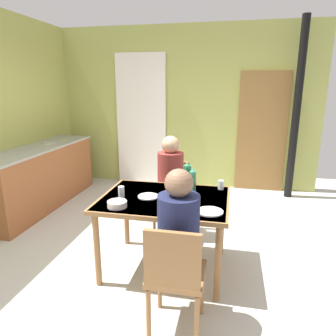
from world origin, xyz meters
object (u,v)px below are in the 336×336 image
person_far_diner (170,174)px  serving_bowl_center (117,204)px  dining_table (165,205)px  person_near_diner (179,228)px  water_bottle_green_near (193,181)px  chair_far_diner (172,193)px  kitchen_counter (40,177)px  chair_near_diner (175,274)px  water_bottle_green_far (187,177)px

person_far_diner → serving_bowl_center: 1.02m
dining_table → person_near_diner: 0.73m
person_near_diner → water_bottle_green_near: (-0.01, 0.85, 0.08)m
chair_far_diner → water_bottle_green_near: bearing=117.1°
kitchen_counter → serving_bowl_center: 2.42m
chair_near_diner → person_far_diner: bearing=102.8°
chair_near_diner → person_far_diner: person_far_diner is taller
water_bottle_green_far → serving_bowl_center: (-0.53, -0.58, -0.11)m
dining_table → person_far_diner: size_ratio=1.56×
serving_bowl_center → dining_table: bearing=41.2°
person_near_diner → serving_bowl_center: size_ratio=4.53×
kitchen_counter → chair_far_diner: size_ratio=2.58×
chair_far_diner → water_bottle_green_far: bearing=115.1°
kitchen_counter → person_far_diner: person_far_diner is taller
kitchen_counter → chair_near_diner: size_ratio=2.58×
person_far_diner → serving_bowl_center: size_ratio=4.53×
chair_far_diner → water_bottle_green_near: size_ratio=3.40×
kitchen_counter → dining_table: (2.19, -1.24, 0.21)m
dining_table → chair_far_diner: 0.83m
chair_near_diner → chair_far_diner: bearing=101.7°
dining_table → person_far_diner: bearing=97.1°
person_far_diner → water_bottle_green_far: (0.26, -0.41, 0.10)m
chair_far_diner → dining_table: bearing=95.9°
chair_far_diner → water_bottle_green_near: water_bottle_green_near is taller
person_near_diner → serving_bowl_center: (-0.61, 0.36, -0.01)m
person_far_diner → dining_table: bearing=97.1°
dining_table → chair_far_diner: bearing=95.9°
kitchen_counter → water_bottle_green_near: (2.43, -1.06, 0.41)m
person_near_diner → chair_far_diner: bearing=102.8°
water_bottle_green_near → person_near_diner: bearing=-89.1°
kitchen_counter → chair_near_diner: (2.44, -2.05, 0.05)m
water_bottle_green_near → person_far_diner: bearing=123.1°
kitchen_counter → chair_far_diner: bearing=-11.5°
chair_near_diner → water_bottle_green_far: water_bottle_green_far is taller
dining_table → chair_far_diner: chair_far_diner is taller
dining_table → person_near_diner: size_ratio=1.56×
water_bottle_green_far → water_bottle_green_near: bearing=-52.1°
kitchen_counter → water_bottle_green_far: size_ratio=7.71×
kitchen_counter → chair_near_diner: bearing=-40.0°
water_bottle_green_near → kitchen_counter: bearing=156.4°
dining_table → person_near_diner: (0.25, -0.67, 0.12)m
serving_bowl_center → water_bottle_green_far: bearing=47.6°
person_near_diner → serving_bowl_center: person_near_diner is taller
chair_near_diner → water_bottle_green_far: (-0.08, 1.08, 0.38)m
serving_bowl_center → person_near_diner: bearing=-31.0°
water_bottle_green_near → water_bottle_green_far: (-0.07, 0.09, 0.02)m
person_near_diner → water_bottle_green_far: (-0.08, 0.94, 0.10)m
water_bottle_green_near → water_bottle_green_far: bearing=127.9°
person_near_diner → dining_table: bearing=110.5°
person_far_diner → serving_bowl_center: bearing=74.7°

